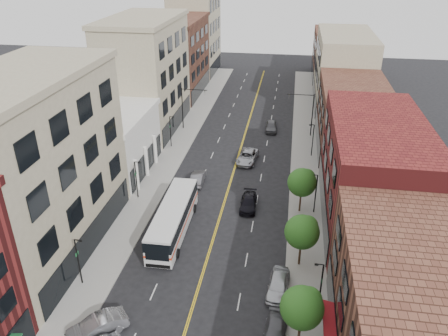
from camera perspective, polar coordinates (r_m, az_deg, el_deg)
The scene contains 30 objects.
sidewalk_left at distance 65.59m, azimuth -7.20°, elevation 0.96°, with size 4.00×110.00×0.15m, color gray.
sidewalk_right at distance 63.32m, azimuth 10.49°, elevation -0.30°, with size 4.00×110.00×0.15m, color gray.
bldg_l_tanoffice at distance 46.52m, azimuth -23.57°, elevation -0.41°, with size 10.00×22.00×18.00m, color gray.
bldg_l_white at distance 62.84m, azimuth -14.55°, elevation 3.01°, with size 10.00×14.00×8.00m, color silver.
bldg_l_far_a at distance 76.15m, azimuth -10.10°, elevation 11.66°, with size 10.00×20.00×18.00m, color gray.
bldg_l_far_b at distance 95.06m, azimuth -6.18°, elevation 14.03°, with size 10.00×20.00×15.00m, color brown.
bldg_l_far_c at distance 111.72m, azimuth -3.81°, elevation 17.37°, with size 10.00×16.00×20.00m, color gray.
bldg_r_mid at distance 51.69m, azimuth 18.86°, elevation -0.55°, with size 10.00×22.00×12.00m, color #591718.
bldg_r_far_a at distance 71.18m, azimuth 16.44°, elevation 6.49°, with size 10.00×20.00×10.00m, color brown.
bldg_r_far_b at distance 90.59m, azimuth 15.28°, elevation 12.27°, with size 10.00×22.00×14.00m, color gray.
bldg_r_far_c at distance 110.32m, azimuth 14.33°, elevation 14.12°, with size 10.00×18.00×11.00m, color brown.
tree_r_1 at distance 35.46m, azimuth 10.30°, elevation -17.35°, with size 3.40×3.40×5.59m.
tree_r_2 at distance 43.21m, azimuth 10.27°, elevation -8.09°, with size 3.40×3.40×5.59m.
tree_r_3 at distance 51.74m, azimuth 10.25°, elevation -1.76°, with size 3.40×3.40×5.59m.
lamp_l_1 at distance 43.14m, azimuth -18.48°, elevation -11.20°, with size 0.81×0.55×5.05m.
lamp_l_2 at distance 55.31m, azimuth -11.36°, elevation -1.24°, with size 0.81×0.55×5.05m.
lamp_l_3 at distance 69.05m, azimuth -6.99°, elevation 4.98°, with size 0.81×0.55×5.05m.
lamp_r_1 at distance 39.25m, azimuth 12.50°, elevation -14.69°, with size 0.81×0.55×5.05m.
lamp_r_2 at distance 52.32m, azimuth 11.86°, elevation -3.03°, with size 0.81×0.55×5.05m.
lamp_r_3 at distance 66.69m, azimuth 11.49°, elevation 3.80°, with size 0.81×0.55×5.05m.
signal_mast_left at distance 75.54m, azimuth -4.94°, elevation 8.40°, with size 4.49×0.18×7.20m.
signal_mast_right at distance 73.53m, azimuth 10.95°, elevation 7.47°, with size 4.49×0.18×7.20m.
city_bus at distance 48.73m, azimuth -6.65°, elevation -6.43°, with size 3.33×13.13×3.36m.
car_angle_b at distance 39.48m, azimuth -16.23°, elevation -19.26°, with size 1.74×4.99×1.64m, color #AAACB2.
car_parked_mid at distance 38.07m, azimuth 6.65°, elevation -20.64°, with size 1.81×4.45×1.29m, color #4F4F55.
car_parked_far at distance 41.88m, azimuth 7.09°, elevation -14.94°, with size 1.92×4.77×1.63m, color #B6B8BE.
car_lane_behind at distance 58.91m, azimuth -3.45°, elevation -1.32°, with size 1.57×4.51×1.49m, color #515056.
car_lane_a at distance 53.52m, azimuth 3.22°, elevation -4.53°, with size 1.96×4.81×1.40m, color black.
car_lane_b at distance 64.76m, azimuth 3.08°, elevation 1.49°, with size 2.60×5.64×1.57m, color #A4A5AC.
car_lane_c at distance 76.24m, azimuth 6.18°, elevation 5.44°, with size 1.91×4.75×1.62m, color #4E4F54.
Camera 1 is at (7.33, -21.42, 28.69)m, focal length 35.00 mm.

